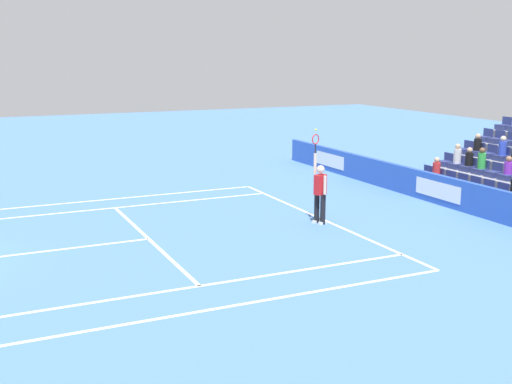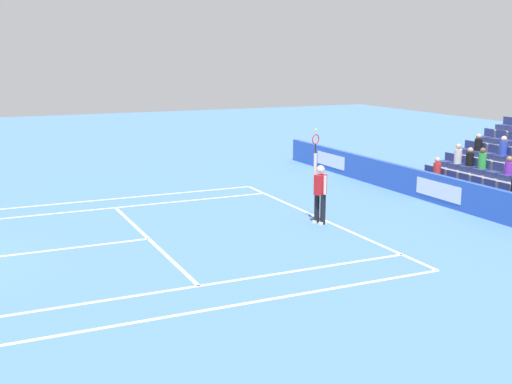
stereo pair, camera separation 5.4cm
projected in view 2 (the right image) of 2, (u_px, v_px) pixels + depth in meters
name	position (u px, v px, depth m)	size (l,w,h in m)	color
line_baseline	(320.00, 218.00, 20.14)	(10.97, 0.10, 0.01)	white
line_service	(149.00, 239.00, 17.90)	(8.23, 0.10, 0.01)	white
line_centre_service	(27.00, 253.00, 16.59)	(0.10, 6.40, 0.01)	white
line_singles_sideline_left	(102.00, 209.00, 21.37)	(0.10, 11.89, 0.01)	white
line_singles_sideline_right	(179.00, 289.00, 14.05)	(0.10, 11.89, 0.01)	white
line_doubles_sideline_left	(94.00, 201.00, 22.59)	(0.10, 11.89, 0.01)	white
line_doubles_sideline_right	(201.00, 311.00, 12.83)	(0.10, 11.89, 0.01)	white
line_centre_mark	(318.00, 219.00, 20.10)	(0.10, 0.20, 0.01)	white
sponsor_barrier	(440.00, 190.00, 21.95)	(21.04, 0.22, 1.01)	blue
tennis_player	(320.00, 191.00, 19.34)	(0.54, 0.43, 2.85)	black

